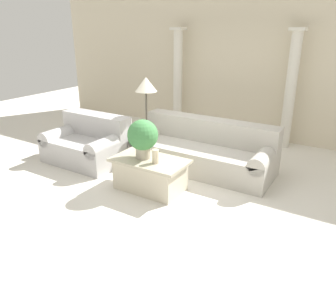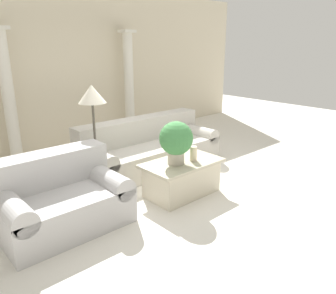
% 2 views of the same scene
% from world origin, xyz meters
% --- Properties ---
extents(ground_plane, '(16.00, 16.00, 0.00)m').
position_xyz_m(ground_plane, '(0.00, 0.00, 0.00)').
color(ground_plane, silver).
extents(wall_back, '(10.00, 0.06, 3.20)m').
position_xyz_m(wall_back, '(0.00, 2.92, 1.60)').
color(wall_back, beige).
rests_on(wall_back, ground_plane).
extents(sofa_long, '(2.47, 0.97, 0.84)m').
position_xyz_m(sofa_long, '(0.31, 0.70, 0.33)').
color(sofa_long, '#B7B2A8').
rests_on(sofa_long, ground_plane).
extents(loveseat, '(1.43, 0.97, 0.84)m').
position_xyz_m(loveseat, '(-1.67, -0.10, 0.34)').
color(loveseat, '#B9B7B6').
rests_on(loveseat, ground_plane).
extents(coffee_table, '(1.14, 0.66, 0.49)m').
position_xyz_m(coffee_table, '(-0.03, -0.47, 0.25)').
color(coffee_table, beige).
rests_on(coffee_table, ground_plane).
extents(potted_plant, '(0.46, 0.46, 0.60)m').
position_xyz_m(potted_plant, '(-0.14, -0.47, 0.84)').
color(potted_plant, '#B2A893').
rests_on(potted_plant, coffee_table).
extents(pillar_candle, '(0.10, 0.10, 0.21)m').
position_xyz_m(pillar_candle, '(0.13, -0.54, 0.60)').
color(pillar_candle, beige).
rests_on(pillar_candle, coffee_table).
extents(floor_lamp, '(0.39, 0.39, 1.53)m').
position_xyz_m(floor_lamp, '(-0.80, 0.56, 1.33)').
color(floor_lamp, '#4C473D').
rests_on(floor_lamp, ground_plane).
extents(column_left, '(0.30, 0.30, 2.36)m').
position_xyz_m(column_left, '(-1.32, 2.59, 1.21)').
color(column_left, silver).
rests_on(column_left, ground_plane).
extents(column_right, '(0.30, 0.30, 2.36)m').
position_xyz_m(column_right, '(1.27, 2.59, 1.21)').
color(column_right, silver).
rests_on(column_right, ground_plane).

